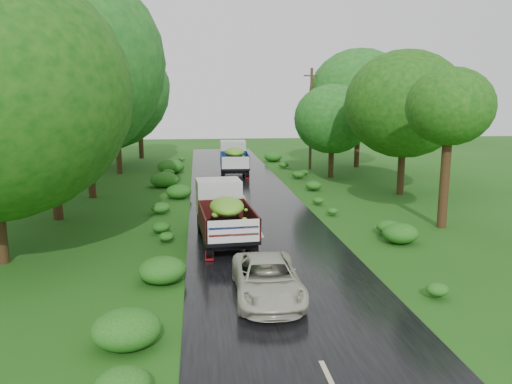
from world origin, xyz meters
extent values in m
plane|color=#1B490F|center=(0.00, 0.00, 0.00)|extent=(120.00, 120.00, 0.00)
cube|color=black|center=(0.00, 5.00, 0.01)|extent=(6.50, 80.00, 0.02)
cube|color=#BFB78C|center=(0.00, -4.00, 0.02)|extent=(0.12, 1.60, 0.00)
cube|color=#BFB78C|center=(0.00, 0.00, 0.02)|extent=(0.12, 1.60, 0.00)
cube|color=#BFB78C|center=(0.00, 4.00, 0.02)|extent=(0.12, 1.60, 0.00)
cube|color=#BFB78C|center=(0.00, 8.00, 0.02)|extent=(0.12, 1.60, 0.00)
cube|color=#BFB78C|center=(0.00, 12.00, 0.02)|extent=(0.12, 1.60, 0.00)
cube|color=#BFB78C|center=(0.00, 16.00, 0.02)|extent=(0.12, 1.60, 0.00)
cube|color=#BFB78C|center=(0.00, 20.00, 0.02)|extent=(0.12, 1.60, 0.00)
cube|color=#BFB78C|center=(0.00, 24.00, 0.02)|extent=(0.12, 1.60, 0.00)
cube|color=#BFB78C|center=(0.00, 28.00, 0.02)|extent=(0.12, 1.60, 0.00)
cube|color=#BFB78C|center=(0.00, 32.00, 0.02)|extent=(0.12, 1.60, 0.00)
cube|color=#BFB78C|center=(0.00, 36.00, 0.02)|extent=(0.12, 1.60, 0.00)
cube|color=#BFB78C|center=(0.00, 40.00, 0.02)|extent=(0.12, 1.60, 0.00)
cube|color=black|center=(-1.71, 6.64, 0.57)|extent=(1.87, 5.08, 0.25)
cylinder|color=black|center=(-2.69, 8.39, 0.44)|extent=(0.31, 0.90, 0.88)
cylinder|color=black|center=(-0.98, 8.51, 0.44)|extent=(0.31, 0.90, 0.88)
cylinder|color=black|center=(-2.48, 5.45, 0.44)|extent=(0.31, 0.90, 0.88)
cylinder|color=black|center=(-0.77, 5.57, 0.44)|extent=(0.31, 0.90, 0.88)
cylinder|color=black|center=(-2.42, 4.55, 0.44)|extent=(0.31, 0.90, 0.88)
cylinder|color=black|center=(-0.71, 4.67, 0.44)|extent=(0.31, 0.90, 0.88)
cube|color=maroon|center=(-2.40, 4.25, 0.25)|extent=(0.30, 0.06, 0.40)
cube|color=maroon|center=(-0.69, 4.37, 0.25)|extent=(0.30, 0.06, 0.40)
cube|color=silver|center=(-1.85, 8.62, 1.54)|extent=(2.07, 1.81, 1.68)
cube|color=black|center=(-1.64, 5.71, 0.77)|extent=(2.30, 3.94, 0.14)
cube|color=#40140B|center=(-2.62, 5.64, 1.26)|extent=(0.34, 3.80, 0.84)
cube|color=#40140B|center=(-0.66, 5.78, 1.26)|extent=(0.34, 3.80, 0.84)
cube|color=#40140B|center=(-1.77, 7.57, 1.26)|extent=(2.03, 0.21, 0.84)
cube|color=silver|center=(-1.51, 3.85, 1.26)|extent=(2.03, 0.21, 0.84)
ellipsoid|color=#378E19|center=(-1.64, 5.71, 1.79)|extent=(1.93, 3.31, 0.88)
cube|color=black|center=(0.08, 25.31, 0.60)|extent=(1.79, 5.28, 0.26)
cylinder|color=black|center=(-0.75, 27.24, 0.46)|extent=(0.29, 0.94, 0.93)
cylinder|color=black|center=(1.04, 27.17, 0.46)|extent=(0.29, 0.94, 0.93)
cylinder|color=black|center=(-0.86, 24.15, 0.46)|extent=(0.29, 0.94, 0.93)
cylinder|color=black|center=(0.93, 24.09, 0.46)|extent=(0.29, 0.94, 0.93)
cylinder|color=black|center=(-0.90, 23.20, 0.46)|extent=(0.29, 0.94, 0.93)
cylinder|color=black|center=(0.90, 23.14, 0.46)|extent=(0.29, 0.94, 0.93)
cube|color=maroon|center=(-0.91, 22.89, 0.26)|extent=(0.32, 0.05, 0.42)
cube|color=maroon|center=(0.89, 22.82, 0.26)|extent=(0.32, 0.05, 0.42)
cube|color=silver|center=(0.15, 27.39, 1.61)|extent=(2.11, 1.83, 1.76)
cube|color=black|center=(0.04, 24.33, 0.81)|extent=(2.28, 4.06, 0.15)
cube|color=navy|center=(-0.99, 24.37, 1.32)|extent=(0.22, 3.99, 0.88)
cube|color=navy|center=(1.07, 24.30, 1.32)|extent=(0.22, 3.99, 0.88)
cube|color=navy|center=(0.11, 26.29, 1.32)|extent=(2.13, 0.15, 0.88)
cube|color=silver|center=(-0.03, 22.38, 1.32)|extent=(2.13, 0.15, 0.88)
ellipsoid|color=#378E19|center=(0.04, 24.33, 1.87)|extent=(1.91, 3.41, 0.93)
imported|color=beige|center=(-0.73, 0.64, 0.61)|extent=(2.06, 4.32, 1.19)
cylinder|color=#382616|center=(6.73, 27.73, 4.19)|extent=(0.29, 0.29, 8.39)
cube|color=#382616|center=(6.73, 27.73, 7.76)|extent=(1.42, 0.57, 0.10)
cylinder|color=black|center=(-9.77, 11.76, 4.34)|extent=(0.49, 0.49, 8.67)
ellipsoid|color=#0E480D|center=(-9.77, 11.76, 7.63)|extent=(4.73, 4.73, 4.25)
cylinder|color=black|center=(-9.17, 17.16, 3.86)|extent=(0.47, 0.47, 7.72)
ellipsoid|color=#0E480D|center=(-9.17, 17.16, 6.79)|extent=(3.92, 3.92, 3.52)
cylinder|color=black|center=(-10.71, 21.37, 4.61)|extent=(0.50, 0.50, 9.21)
ellipsoid|color=#0E480D|center=(-10.71, 21.37, 8.11)|extent=(4.13, 4.13, 3.71)
cylinder|color=black|center=(-8.99, 26.87, 3.62)|extent=(0.45, 0.45, 7.25)
ellipsoid|color=#0E480D|center=(-8.99, 26.87, 6.38)|extent=(3.48, 3.48, 3.14)
cylinder|color=black|center=(-10.85, 31.36, 3.79)|extent=(0.46, 0.46, 7.58)
ellipsoid|color=#0E480D|center=(-10.85, 31.36, 6.67)|extent=(4.82, 4.82, 4.34)
cylinder|color=black|center=(-8.34, 37.06, 4.09)|extent=(0.48, 0.48, 8.18)
ellipsoid|color=#0E480D|center=(-8.34, 37.06, 7.20)|extent=(3.48, 3.48, 3.14)
cylinder|color=black|center=(8.60, 8.03, 3.20)|extent=(0.43, 0.43, 6.39)
ellipsoid|color=#145019|center=(8.60, 8.03, 5.63)|extent=(2.80, 2.80, 2.52)
cylinder|color=black|center=(9.90, 16.08, 3.19)|extent=(0.43, 0.43, 6.38)
ellipsoid|color=#145019|center=(9.90, 16.08, 5.61)|extent=(3.82, 3.82, 3.44)
cylinder|color=black|center=(7.27, 22.97, 2.52)|extent=(0.40, 0.40, 5.03)
ellipsoid|color=#145019|center=(7.27, 22.97, 4.43)|extent=(3.38, 3.38, 3.05)
cylinder|color=black|center=(11.05, 28.46, 3.54)|extent=(0.45, 0.45, 7.08)
ellipsoid|color=#145019|center=(11.05, 28.46, 6.23)|extent=(4.15, 4.15, 3.74)
camera|label=1|loc=(-2.74, -13.58, 6.05)|focal=35.00mm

